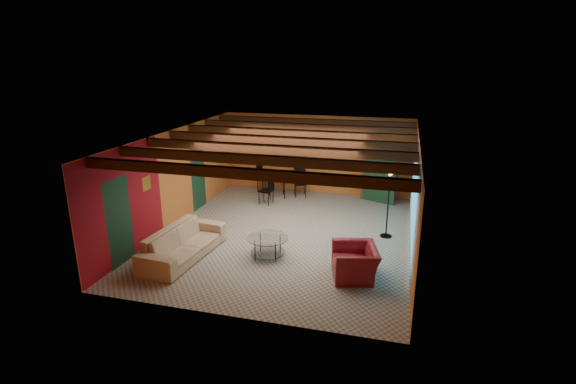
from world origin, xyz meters
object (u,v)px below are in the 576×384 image
(floor_lamp, at_px, (388,203))
(potted_plant, at_px, (382,136))
(armoire, at_px, (380,172))
(dining_table, at_px, (277,182))
(sofa, at_px, (183,243))
(coffee_table, at_px, (268,247))
(armchair, at_px, (355,262))
(vase, at_px, (277,165))

(floor_lamp, xyz_separation_m, potted_plant, (-0.42, 3.13, 1.21))
(armoire, bearing_deg, dining_table, -147.67)
(sofa, relative_size, coffee_table, 2.54)
(armchair, height_order, coffee_table, armchair)
(coffee_table, relative_size, potted_plant, 2.07)
(coffee_table, height_order, vase, vase)
(potted_plant, bearing_deg, armchair, -91.39)
(armchair, xyz_separation_m, coffee_table, (-2.14, 0.47, -0.10))
(armchair, xyz_separation_m, vase, (-3.24, 4.95, 0.79))
(floor_lamp, bearing_deg, dining_table, 146.38)
(sofa, distance_m, potted_plant, 7.28)
(dining_table, bearing_deg, armoire, 10.25)
(sofa, relative_size, floor_lamp, 1.33)
(coffee_table, bearing_deg, sofa, -163.69)
(sofa, distance_m, vase, 5.18)
(armchair, xyz_separation_m, armoire, (0.14, 5.56, 0.61))
(sofa, height_order, vase, vase)
(armoire, xyz_separation_m, vase, (-3.37, -0.61, 0.18))
(coffee_table, xyz_separation_m, dining_table, (-1.10, 4.49, 0.27))
(dining_table, relative_size, potted_plant, 4.17)
(coffee_table, bearing_deg, armoire, 65.94)
(sofa, distance_m, floor_lamp, 5.31)
(sofa, xyz_separation_m, vase, (0.84, 5.05, 0.77))
(floor_lamp, height_order, potted_plant, potted_plant)
(vase, bearing_deg, coffee_table, -76.27)
(coffee_table, height_order, floor_lamp, floor_lamp)
(dining_table, relative_size, vase, 10.11)
(vase, bearing_deg, floor_lamp, -33.62)
(sofa, xyz_separation_m, dining_table, (0.84, 5.05, 0.15))
(sofa, bearing_deg, potted_plant, -31.80)
(armchair, distance_m, dining_table, 5.92)
(coffee_table, relative_size, dining_table, 0.50)
(dining_table, bearing_deg, armchair, -56.85)
(coffee_table, relative_size, vase, 5.01)
(dining_table, height_order, armoire, armoire)
(vase, bearing_deg, armoire, 10.25)
(coffee_table, xyz_separation_m, potted_plant, (2.27, 5.10, 1.91))
(sofa, height_order, potted_plant, potted_plant)
(dining_table, bearing_deg, potted_plant, 10.25)
(coffee_table, height_order, potted_plant, potted_plant)
(coffee_table, xyz_separation_m, armoire, (2.27, 5.10, 0.71))
(armoire, xyz_separation_m, floor_lamp, (0.42, -3.13, -0.01))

